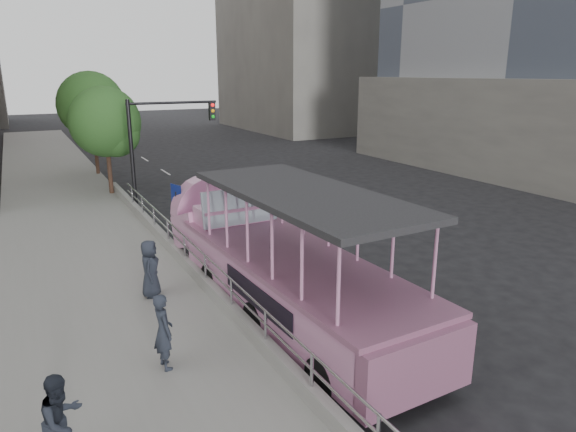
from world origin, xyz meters
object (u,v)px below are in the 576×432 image
object	(u,v)px
pedestrian_mid	(62,421)
pedestrian_far	(150,268)
parking_sign	(177,213)
street_tree_far	(93,108)
traffic_signal	(157,137)
car	(270,182)
duck_boat	(274,262)
street_tree_near	(108,125)
pedestrian_near	(163,331)

from	to	relation	value
pedestrian_mid	pedestrian_far	bearing A→B (deg)	25.40
pedestrian_far	parking_sign	world-z (taller)	parking_sign
pedestrian_mid	street_tree_far	bearing A→B (deg)	41.26
parking_sign	traffic_signal	world-z (taller)	traffic_signal
car	pedestrian_far	distance (m)	13.86
pedestrian_far	traffic_signal	size ratio (longest dim) A/B	0.31
duck_boat	street_tree_near	bearing A→B (deg)	96.18
duck_boat	street_tree_far	bearing A→B (deg)	93.92
pedestrian_near	pedestrian_far	xyz separation A→B (m)	(0.62, 3.75, -0.02)
pedestrian_near	pedestrian_far	distance (m)	3.80
pedestrian_mid	street_tree_near	bearing A→B (deg)	38.97
pedestrian_far	street_tree_near	size ratio (longest dim) A/B	0.29
car	pedestrian_mid	xyz separation A→B (m)	(-11.62, -16.43, 0.37)
pedestrian_near	street_tree_near	size ratio (longest dim) A/B	0.29
street_tree_far	duck_boat	bearing A→B (deg)	-86.08
pedestrian_near	pedestrian_mid	size ratio (longest dim) A/B	1.05
duck_boat	parking_sign	distance (m)	5.21
car	pedestrian_far	xyz separation A→B (m)	(-8.87, -10.64, 0.39)
street_tree_far	pedestrian_far	bearing A→B (deg)	-94.43
parking_sign	street_tree_far	size ratio (longest dim) A/B	0.41
street_tree_near	street_tree_far	bearing A→B (deg)	88.09
pedestrian_near	parking_sign	size ratio (longest dim) A/B	0.62
duck_boat	pedestrian_far	distance (m)	3.46
pedestrian_far	duck_boat	bearing A→B (deg)	-98.74
pedestrian_near	pedestrian_mid	bearing A→B (deg)	128.74
car	street_tree_near	distance (m)	8.70
car	parking_sign	size ratio (longest dim) A/B	1.60
duck_boat	pedestrian_mid	distance (m)	7.04
street_tree_far	pedestrian_mid	bearing A→B (deg)	-99.53
duck_boat	pedestrian_near	world-z (taller)	duck_boat
pedestrian_far	traffic_signal	xyz separation A→B (m)	(2.92, 10.23, 2.38)
pedestrian_mid	pedestrian_far	world-z (taller)	pedestrian_far
car	parking_sign	bearing A→B (deg)	-144.68
street_tree_far	traffic_signal	bearing A→B (deg)	-81.57
pedestrian_mid	traffic_signal	size ratio (longest dim) A/B	0.31
car	pedestrian_near	size ratio (longest dim) A/B	2.57
pedestrian_far	parking_sign	distance (m)	3.81
duck_boat	pedestrian_far	xyz separation A→B (m)	(-2.99, 1.72, -0.23)
pedestrian_near	street_tree_near	distance (m)	17.72
traffic_signal	street_tree_near	world-z (taller)	street_tree_near
pedestrian_near	parking_sign	xyz separation A→B (m)	(2.38, 7.08, 0.55)
street_tree_near	street_tree_far	distance (m)	6.02
pedestrian_near	car	bearing A→B (deg)	-38.39
traffic_signal	street_tree_near	distance (m)	3.80
traffic_signal	street_tree_near	xyz separation A→B (m)	(-1.60, 3.43, 0.32)
car	street_tree_far	distance (m)	12.17
duck_boat	parking_sign	world-z (taller)	duck_boat
street_tree_near	street_tree_far	xyz separation A→B (m)	(0.20, 6.00, 0.49)
street_tree_far	pedestrian_near	bearing A→B (deg)	-95.22
pedestrian_mid	street_tree_far	size ratio (longest dim) A/B	0.25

